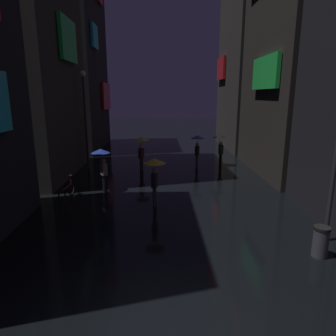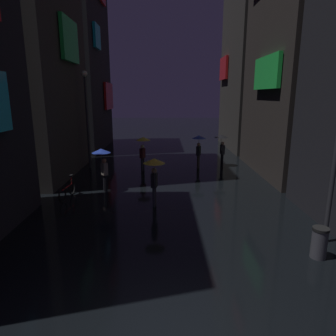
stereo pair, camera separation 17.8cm
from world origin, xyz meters
name	(u,v)px [view 2 (the right image)]	position (x,y,z in m)	size (l,w,h in m)	color
building_left_far	(77,46)	(-7.48, 22.22, 8.65)	(4.25, 8.43, 17.29)	#232328
building_right_mid	(302,25)	(7.49, 13.11, 8.41)	(4.25, 8.22, 16.82)	#2D2826
building_right_far	(256,23)	(7.49, 22.14, 10.49)	(4.25, 8.27, 20.97)	#33302D
pedestrian_near_crossing_yellow	(154,169)	(-0.58, 7.20, 1.67)	(0.90, 0.90, 2.12)	#2D2D38
pedestrian_midstreet_left_yellow	(143,144)	(-1.47, 13.55, 1.67)	(0.90, 0.90, 2.12)	#2D2D38
pedestrian_foreground_left_blue	(199,142)	(2.06, 14.30, 1.67)	(0.90, 0.90, 2.12)	#38332D
pedestrian_far_right_black	(222,141)	(3.61, 14.70, 1.67)	(0.90, 0.90, 2.12)	black
pedestrian_foreground_right_blue	(102,158)	(-3.15, 9.43, 1.67)	(0.90, 0.90, 2.12)	black
bicycle_parked_at_storefront	(67,190)	(-4.60, 8.40, 0.39)	(0.23, 1.82, 0.96)	black
streetlamp_left_far	(87,109)	(-5.00, 14.35, 3.75)	(0.36, 0.36, 6.08)	#2D2D33
trash_bin	(319,243)	(4.30, 3.09, 0.47)	(0.46, 0.46, 0.93)	#3F3F47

